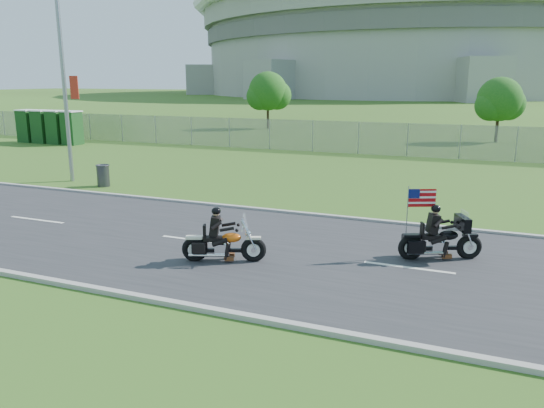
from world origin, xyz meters
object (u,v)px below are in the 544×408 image
at_px(porta_toilet_c, 42,127).
at_px(porta_toilet_d, 27,127).
at_px(porta_toilet_a, 72,128).
at_px(motorcycle_lead, 223,245).
at_px(streetlight, 65,54).
at_px(motorcycle_follow, 440,241).
at_px(porta_toilet_b, 57,128).
at_px(trash_can, 103,176).

height_order(porta_toilet_c, porta_toilet_d, same).
height_order(porta_toilet_a, motorcycle_lead, porta_toilet_a).
bearing_deg(porta_toilet_a, motorcycle_lead, -40.31).
distance_m(streetlight, motorcycle_follow, 18.14).
bearing_deg(porta_toilet_d, motorcycle_lead, -35.37).
relative_size(porta_toilet_b, porta_toilet_c, 1.00).
xyz_separation_m(streetlight, motorcycle_follow, (16.60, -5.22, -5.13)).
bearing_deg(motorcycle_lead, streetlight, 125.53).
relative_size(streetlight, porta_toilet_a, 4.35).
relative_size(porta_toilet_a, porta_toilet_d, 1.00).
bearing_deg(trash_can, porta_toilet_d, 145.00).
distance_m(porta_toilet_b, motorcycle_lead, 29.34).
relative_size(porta_toilet_b, porta_toilet_d, 1.00).
height_order(motorcycle_follow, trash_can, motorcycle_follow).
height_order(porta_toilet_c, motorcycle_lead, porta_toilet_c).
bearing_deg(motorcycle_lead, porta_toilet_d, 123.20).
height_order(porta_toilet_b, motorcycle_lead, porta_toilet_b).
xyz_separation_m(motorcycle_lead, motorcycle_follow, (5.08, 2.27, 0.04)).
bearing_deg(trash_can, motorcycle_lead, -36.02).
bearing_deg(streetlight, porta_toilet_a, 132.91).
bearing_deg(streetlight, motorcycle_lead, -33.04).
height_order(streetlight, porta_toilet_d, streetlight).
height_order(streetlight, porta_toilet_a, streetlight).
bearing_deg(porta_toilet_c, porta_toilet_a, 0.00).
height_order(porta_toilet_a, porta_toilet_c, same).
distance_m(porta_toilet_b, motorcycle_follow, 32.27).
height_order(porta_toilet_b, trash_can, porta_toilet_b).
xyz_separation_m(streetlight, porta_toilet_a, (-10.02, 10.78, -4.49)).
height_order(porta_toilet_b, motorcycle_follow, porta_toilet_b).
bearing_deg(porta_toilet_d, trash_can, -35.00).
height_order(porta_toilet_c, trash_can, porta_toilet_c).
bearing_deg(trash_can, motorcycle_follow, -17.46).
distance_m(streetlight, porta_toilet_c, 17.34).
height_order(porta_toilet_d, motorcycle_follow, porta_toilet_d).
xyz_separation_m(porta_toilet_c, porta_toilet_d, (-1.40, 0.00, 0.00)).
bearing_deg(porta_toilet_a, motorcycle_follow, -31.01).
xyz_separation_m(porta_toilet_d, trash_can, (16.36, -11.46, -0.69)).
height_order(porta_toilet_b, porta_toilet_c, same).
relative_size(porta_toilet_a, motorcycle_lead, 1.12).
distance_m(streetlight, trash_can, 5.65).
distance_m(porta_toilet_c, motorcycle_follow, 33.50).
relative_size(motorcycle_follow, trash_can, 2.23).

